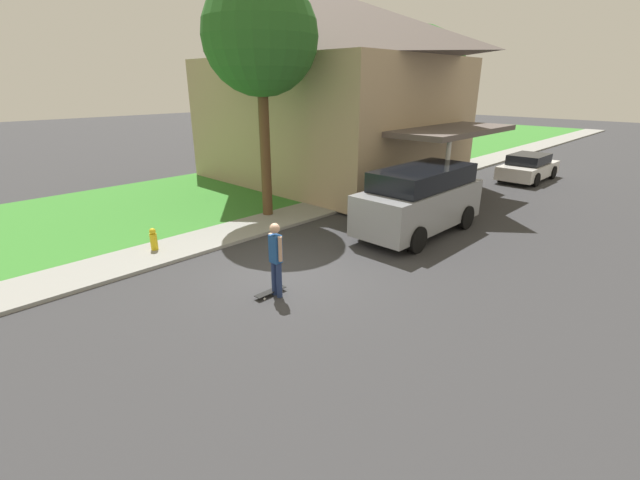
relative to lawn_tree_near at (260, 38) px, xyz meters
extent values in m
plane|color=#333335|center=(4.27, -2.93, -5.98)|extent=(120.00, 120.00, 0.00)
cube|color=#387F2D|center=(-3.73, 3.07, -5.94)|extent=(10.00, 80.00, 0.08)
cube|color=gray|center=(0.67, 3.07, -5.93)|extent=(1.80, 80.00, 0.10)
cube|color=tan|center=(-2.90, 6.35, -3.10)|extent=(10.87, 8.68, 5.60)
pyramid|color=#5B514C|center=(-2.90, 6.35, 1.09)|extent=(11.67, 9.48, 2.78)
cube|color=#5B514C|center=(3.64, 6.35, -3.10)|extent=(2.60, 6.08, 0.20)
cylinder|color=silver|center=(4.74, 4.18, -4.55)|extent=(0.16, 0.16, 2.70)
cylinder|color=brown|center=(0.00, 0.00, -3.44)|extent=(0.36, 0.36, 4.92)
sphere|color=#286023|center=(0.00, 0.00, 0.04)|extent=(3.73, 3.73, 3.73)
cylinder|color=brown|center=(0.04, 9.24, -4.21)|extent=(0.36, 0.36, 3.38)
sphere|color=#286023|center=(0.04, 9.24, -1.20)|extent=(4.80, 4.80, 4.80)
cube|color=gray|center=(4.93, 2.22, -5.07)|extent=(1.88, 4.86, 1.24)
cube|color=black|center=(4.93, 2.34, -4.15)|extent=(1.73, 3.79, 0.60)
cylinder|color=black|center=(4.04, 3.73, -5.58)|extent=(0.24, 0.79, 0.79)
cylinder|color=black|center=(5.83, 3.73, -5.58)|extent=(0.24, 0.79, 0.79)
cylinder|color=black|center=(4.04, 0.71, -5.58)|extent=(0.24, 0.79, 0.79)
cylinder|color=black|center=(5.83, 0.71, -5.58)|extent=(0.24, 0.79, 0.79)
cube|color=silver|center=(4.49, 13.14, -5.47)|extent=(1.71, 4.06, 0.63)
cube|color=black|center=(4.49, 13.04, -4.91)|extent=(1.51, 2.11, 0.48)
cylinder|color=black|center=(3.66, 14.36, -5.65)|extent=(0.20, 0.65, 0.65)
cylinder|color=black|center=(5.31, 14.36, -5.65)|extent=(0.20, 0.65, 0.65)
cylinder|color=black|center=(3.66, 11.92, -5.65)|extent=(0.20, 0.65, 0.65)
cylinder|color=black|center=(5.31, 11.92, -5.65)|extent=(0.20, 0.65, 0.65)
cylinder|color=navy|center=(4.92, -3.83, -5.56)|extent=(0.13, 0.13, 0.84)
cylinder|color=navy|center=(5.09, -3.83, -5.56)|extent=(0.13, 0.13, 0.84)
cube|color=#1E4C93|center=(5.01, -3.83, -4.82)|extent=(0.25, 0.20, 0.64)
sphere|color=tan|center=(5.01, -3.83, -4.34)|extent=(0.23, 0.23, 0.23)
cylinder|color=tan|center=(4.85, -3.83, -4.78)|extent=(0.09, 0.09, 0.57)
cylinder|color=tan|center=(5.17, -3.83, -4.78)|extent=(0.09, 0.09, 0.57)
cube|color=black|center=(4.87, -3.92, -5.89)|extent=(0.19, 0.81, 0.02)
cylinder|color=silver|center=(4.79, -3.67, -5.95)|extent=(0.03, 0.06, 0.06)
cylinder|color=silver|center=(4.96, -3.67, -5.95)|extent=(0.03, 0.06, 0.06)
cylinder|color=silver|center=(4.79, -4.18, -5.95)|extent=(0.03, 0.06, 0.06)
cylinder|color=silver|center=(4.96, -4.18, -5.95)|extent=(0.03, 0.06, 0.06)
cylinder|color=gold|center=(0.45, -4.56, -5.64)|extent=(0.20, 0.20, 0.48)
sphere|color=gold|center=(0.45, -4.56, -5.32)|extent=(0.18, 0.18, 0.18)
camera|label=1|loc=(11.85, -9.47, -1.37)|focal=24.00mm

